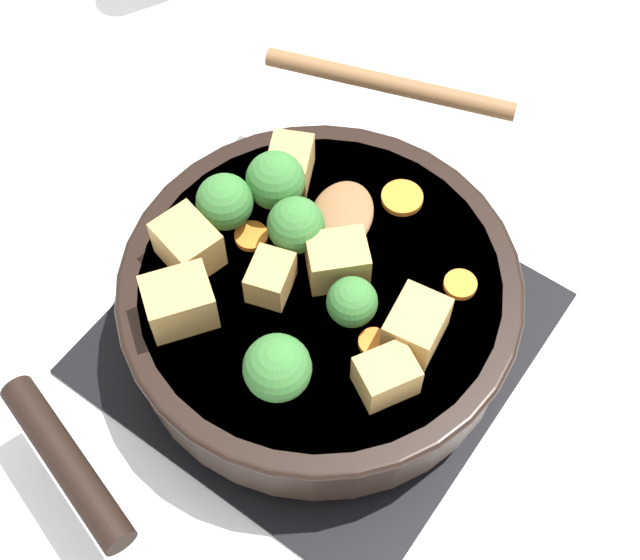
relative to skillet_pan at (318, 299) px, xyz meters
name	(u,v)px	position (x,y,z in m)	size (l,w,h in m)	color
ground_plane	(320,334)	(0.00, 0.00, -0.06)	(2.40, 2.40, 0.00)	white
front_burner_grate	(320,327)	(0.00, 0.00, -0.05)	(0.31, 0.31, 0.03)	black
skillet_pan	(318,299)	(0.00, 0.00, 0.00)	(0.30, 0.39, 0.06)	black
wooden_spoon	(369,141)	(0.04, -0.13, 0.03)	(0.21, 0.22, 0.02)	brown
tofu_cube_center_large	(271,278)	(0.02, 0.02, 0.04)	(0.04, 0.03, 0.03)	tan
tofu_cube_near_handle	(179,302)	(0.06, 0.08, 0.05)	(0.05, 0.04, 0.04)	tan
tofu_cube_east_chunk	(338,260)	(-0.01, -0.01, 0.04)	(0.04, 0.03, 0.03)	tan
tofu_cube_west_chunk	(419,322)	(-0.08, -0.01, 0.04)	(0.04, 0.04, 0.04)	tan
tofu_cube_back_piece	(290,164)	(0.07, -0.07, 0.04)	(0.04, 0.03, 0.03)	tan
tofu_cube_front_piece	(386,376)	(-0.09, 0.04, 0.04)	(0.04, 0.03, 0.03)	tan
tofu_cube_mid_small	(188,244)	(0.09, 0.04, 0.04)	(0.04, 0.04, 0.04)	tan
broccoli_floret_near_spoon	(352,302)	(-0.04, 0.01, 0.05)	(0.04, 0.04, 0.04)	#709956
broccoli_floret_center_top	(227,200)	(0.09, 0.00, 0.05)	(0.04, 0.04, 0.05)	#709956
broccoli_floret_east_rim	(277,368)	(-0.03, 0.08, 0.06)	(0.05, 0.05, 0.05)	#709956
broccoli_floret_west_rim	(296,226)	(0.03, -0.02, 0.05)	(0.04, 0.04, 0.05)	#709956
broccoli_floret_north_edge	(275,181)	(0.07, -0.04, 0.05)	(0.05, 0.05, 0.05)	#709956
carrot_slice_orange_thin	(402,198)	(-0.01, -0.10, 0.03)	(0.03, 0.03, 0.01)	orange
carrot_slice_near_center	(255,232)	(0.06, -0.01, 0.03)	(0.03, 0.03, 0.01)	orange
carrot_slice_edge_slice	(374,343)	(-0.06, 0.02, 0.03)	(0.02, 0.02, 0.01)	orange
carrot_slice_under_broccoli	(460,284)	(-0.09, -0.06, 0.03)	(0.02, 0.02, 0.01)	orange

